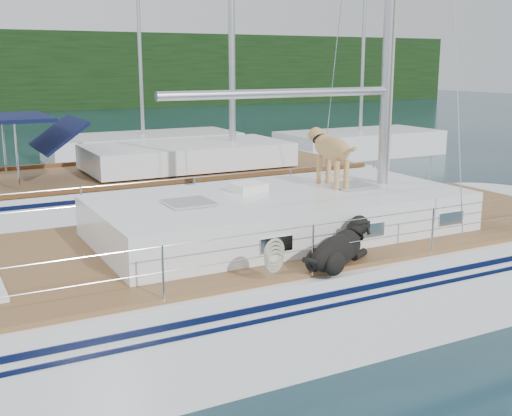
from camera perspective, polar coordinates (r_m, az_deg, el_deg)
ground at (r=9.21m, az=-2.20°, el=-10.33°), size 120.00×120.00×0.00m
main_sailboat at (r=9.01m, az=-1.65°, el=-6.27°), size 12.00×4.08×14.01m
neighbor_sailboat at (r=15.29m, az=-9.81°, el=1.33°), size 11.00×3.50×13.30m
bg_boat_center at (r=25.05m, az=-9.96°, el=5.35°), size 7.20×3.00×11.65m
bg_boat_east at (r=26.10m, az=9.21°, el=5.68°), size 6.40×3.00×11.65m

